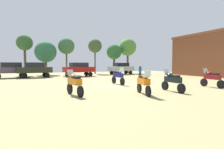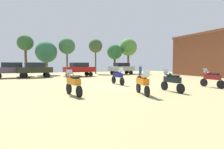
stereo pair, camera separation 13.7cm
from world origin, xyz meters
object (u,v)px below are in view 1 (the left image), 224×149
Objects in this scene: person_1 at (140,71)px; tree_4 at (114,52)px; motorcycle_1 at (118,76)px; motorcycle_7 at (172,81)px; motorcycle_3 at (144,83)px; tree_3 at (128,47)px; car_4 at (79,68)px; motorcycle_5 at (212,78)px; tree_7 at (25,43)px; car_2 at (121,68)px; tree_5 at (66,46)px; motorcycle_4 at (74,83)px; tree_8 at (46,52)px; car_1 at (34,69)px; tree_6 at (95,46)px; car_3 at (11,69)px.

person_1 is 0.30× the size of tree_4.
motorcycle_1 is 5.40m from motorcycle_7.
tree_3 is (10.96, 22.41, 4.31)m from motorcycle_3.
tree_3 is at bearing -71.57° from car_4.
tree_7 is at bearing 123.16° from motorcycle_5.
tree_5 is (-8.57, 3.76, 3.65)m from car_2.
motorcycle_3 is (-0.90, -5.43, -0.02)m from motorcycle_1.
car_4 is (-0.86, 11.44, 0.44)m from motorcycle_1.
tree_5 reaches higher than motorcycle_3.
motorcycle_4 is at bearing 178.71° from motorcycle_5.
motorcycle_5 is at bearing -64.55° from tree_8.
car_1 is (-5.86, 17.03, 0.46)m from motorcycle_3.
tree_6 is (8.31, 21.84, 4.38)m from motorcycle_4.
tree_5 is at bearing 98.36° from motorcycle_7.
motorcycle_3 is at bearing -80.07° from tree_8.
tree_3 reaches higher than motorcycle_3.
car_3 reaches higher than motorcycle_5.
tree_6 is at bearing 85.13° from motorcycle_7.
tree_6 is at bearing 4.75° from tree_5.
motorcycle_7 is at bearing -82.19° from tree_5.
car_2 is 16.27m from tree_7.
car_3 is 14.78m from tree_6.
motorcycle_7 is 0.33× the size of tree_6.
motorcycle_7 is at bearing -163.05° from car_1.
tree_3 is at bearing -47.34° from car_2.
motorcycle_1 reaches higher than motorcycle_7.
tree_8 reaches higher than tree_4.
car_2 is (5.48, 18.75, 0.46)m from motorcycle_7.
tree_8 is at bearing -77.52° from motorcycle_1.
car_3 is 0.73× the size of tree_5.
tree_8 is (-10.70, 22.48, 3.08)m from motorcycle_5.
car_4 reaches higher than person_1.
tree_8 is (-0.28, 21.87, 3.08)m from motorcycle_4.
car_1 is at bearing -112.27° from car_3.
tree_4 is at bearing 48.29° from motorcycle_4.
motorcycle_7 is at bearing -104.35° from tree_4.
car_4 is 0.82× the size of tree_4.
tree_7 is 1.17× the size of tree_8.
motorcycle_3 is 1.01× the size of motorcycle_4.
tree_6 is (-6.43, 0.76, 0.08)m from tree_3.
tree_5 is 3.51m from tree_8.
car_3 is 0.70× the size of tree_7.
tree_5 is at bearing -175.25° from tree_6.
motorcycle_4 is 24.24m from tree_4.
motorcycle_7 is 25.74m from tree_7.
motorcycle_5 is at bearing -147.28° from car_3.
motorcycle_4 is 6.23m from motorcycle_7.
motorcycle_5 is 0.34× the size of tree_5.
tree_6 reaches higher than motorcycle_5.
tree_4 is at bearing -96.72° from motorcycle_3.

